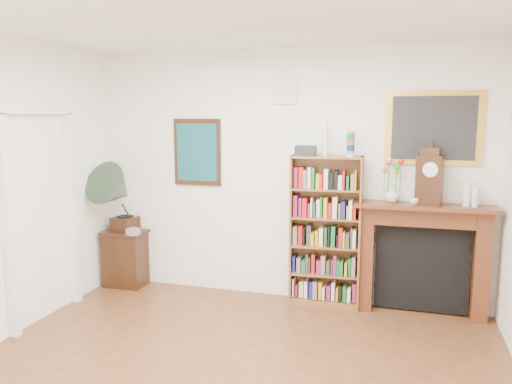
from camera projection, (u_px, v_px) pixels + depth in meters
room at (197, 221)px, 3.23m from camera, size 4.51×5.01×2.81m
door_casing at (41, 198)px, 5.01m from camera, size 0.08×1.02×2.17m
teal_poster at (197, 152)px, 5.84m from camera, size 0.58×0.04×0.78m
small_picture at (285, 90)px, 5.44m from camera, size 0.26×0.04×0.30m
gilt_painting at (433, 128)px, 5.07m from camera, size 0.95×0.04×0.75m
bookshelf at (325, 223)px, 5.39m from camera, size 0.78×0.32×1.90m
side_cabinet at (126, 258)px, 6.12m from camera, size 0.51×0.38×0.69m
fireplace at (422, 249)px, 5.19m from camera, size 1.41×0.35×1.18m
gramophone at (117, 192)px, 5.91m from camera, size 0.61×0.72×0.86m
cd_stack at (133, 232)px, 5.86m from camera, size 0.15×0.15×0.08m
mantel_clock at (429, 177)px, 5.00m from camera, size 0.28×0.20×0.58m
flower_vase at (392, 194)px, 5.18m from camera, size 0.20×0.20×0.17m
teacup at (414, 201)px, 5.05m from camera, size 0.12×0.12×0.07m
bottle_left at (467, 195)px, 4.93m from camera, size 0.07×0.07×0.24m
bottle_right at (475, 197)px, 4.91m from camera, size 0.06×0.06×0.20m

